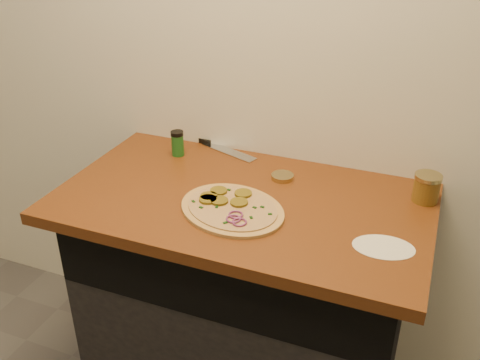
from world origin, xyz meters
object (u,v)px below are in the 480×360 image
at_px(spice_shaker, 178,143).
at_px(pizza, 231,208).
at_px(chefs_knife, 212,144).
at_px(salsa_jar, 427,188).

bearing_deg(spice_shaker, pizza, -41.06).
distance_m(pizza, chefs_knife, 0.49).
distance_m(chefs_knife, spice_shaker, 0.15).
relative_size(pizza, chefs_knife, 1.29).
height_order(pizza, chefs_knife, pizza).
xyz_separation_m(chefs_knife, spice_shaker, (-0.09, -0.12, 0.04)).
xyz_separation_m(pizza, chefs_knife, (-0.25, 0.42, -0.00)).
xyz_separation_m(pizza, salsa_jar, (0.55, 0.28, 0.04)).
bearing_deg(pizza, salsa_jar, 27.19).
bearing_deg(salsa_jar, chefs_knife, 170.66).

